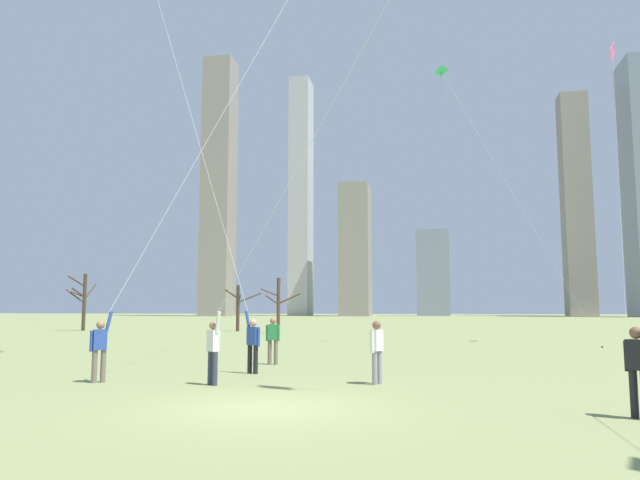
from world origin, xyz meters
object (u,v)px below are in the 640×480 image
(distant_kite_low_near_trees_pink, at_px, (613,68))
(bare_tree_center, at_px, (83,299))
(kite_flyer_foreground_left_teal, at_px, (292,199))
(kite_flyer_midfield_left_orange, at_px, (196,172))
(bystander_strolling_midfield, at_px, (273,338))
(kite_flyer_far_back_blue, at_px, (224,240))
(bare_tree_left_of_center, at_px, (279,302))
(bare_tree_right_of_center, at_px, (238,305))
(bystander_far_off_by_trees, at_px, (377,349))
(distant_kite_drifting_right_green, at_px, (457,98))

(distant_kite_low_near_trees_pink, relative_size, bare_tree_center, 3.34)
(kite_flyer_foreground_left_teal, bearing_deg, kite_flyer_midfield_left_orange, 141.70)
(bystander_strolling_midfield, bearing_deg, kite_flyer_foreground_left_teal, -71.30)
(kite_flyer_far_back_blue, distance_m, distant_kite_low_near_trees_pink, 25.15)
(distant_kite_low_near_trees_pink, bearing_deg, kite_flyer_midfield_left_orange, -135.76)
(bystander_strolling_midfield, distance_m, bare_tree_center, 37.22)
(bare_tree_left_of_center, distance_m, bare_tree_center, 18.60)
(bystander_strolling_midfield, xyz_separation_m, bare_tree_center, (-24.76, 27.72, 1.86))
(bare_tree_left_of_center, relative_size, bare_tree_right_of_center, 1.11)
(kite_flyer_foreground_left_teal, relative_size, bare_tree_right_of_center, 4.60)
(bystander_far_off_by_trees, distance_m, bare_tree_left_of_center, 31.84)
(bare_tree_center, height_order, bare_tree_right_of_center, bare_tree_center)
(kite_flyer_foreground_left_teal, height_order, distant_kite_low_near_trees_pink, kite_flyer_foreground_left_teal)
(kite_flyer_far_back_blue, relative_size, bare_tree_left_of_center, 3.88)
(kite_flyer_midfield_left_orange, relative_size, bystander_strolling_midfield, 12.58)
(bystander_strolling_midfield, bearing_deg, bystander_far_off_by_trees, -49.49)
(bare_tree_left_of_center, bearing_deg, bystander_strolling_midfield, -75.98)
(bystander_far_off_by_trees, distance_m, distant_kite_low_near_trees_pink, 25.58)
(bystander_strolling_midfield, bearing_deg, kite_flyer_midfield_left_orange, -114.27)
(bystander_far_off_by_trees, xyz_separation_m, bare_tree_left_of_center, (-10.37, 30.06, 1.51))
(bare_tree_left_of_center, bearing_deg, bystander_far_off_by_trees, -70.96)
(distant_kite_drifting_right_green, relative_size, bare_tree_left_of_center, 3.56)
(kite_flyer_far_back_blue, bearing_deg, kite_flyer_foreground_left_teal, -52.66)
(kite_flyer_foreground_left_teal, height_order, bystander_strolling_midfield, kite_flyer_foreground_left_teal)
(kite_flyer_far_back_blue, bearing_deg, bystander_strolling_midfield, 64.34)
(kite_flyer_far_back_blue, bearing_deg, bare_tree_left_of_center, 100.83)
(bystander_strolling_midfield, distance_m, distant_kite_drifting_right_green, 18.97)
(distant_kite_low_near_trees_pink, xyz_separation_m, distant_kite_drifting_right_green, (-8.43, -0.97, -1.52))
(bystander_far_off_by_trees, relative_size, distant_kite_drifting_right_green, 0.10)
(kite_flyer_far_back_blue, xyz_separation_m, distant_kite_drifting_right_green, (8.20, 14.44, 9.38))
(bystander_far_off_by_trees, xyz_separation_m, distant_kite_low_near_trees_pink, (11.52, 17.95, 14.13))
(kite_flyer_midfield_left_orange, xyz_separation_m, distant_kite_drifting_right_green, (8.71, 15.72, 7.41))
(bystander_far_off_by_trees, height_order, bare_tree_left_of_center, bare_tree_left_of_center)
(bystander_strolling_midfield, xyz_separation_m, bare_tree_left_of_center, (-6.32, 25.32, 1.51))
(kite_flyer_far_back_blue, bearing_deg, distant_kite_low_near_trees_pink, 42.83)
(kite_flyer_midfield_left_orange, bearing_deg, bare_tree_left_of_center, 99.37)
(kite_flyer_far_back_blue, relative_size, distant_kite_drifting_right_green, 1.09)
(kite_flyer_far_back_blue, relative_size, bare_tree_center, 3.40)
(bystander_far_off_by_trees, bearing_deg, distant_kite_low_near_trees_pink, 57.32)
(kite_flyer_far_back_blue, bearing_deg, distant_kite_drifting_right_green, 60.42)
(distant_kite_low_near_trees_pink, bearing_deg, bystander_far_off_by_trees, -122.68)
(kite_flyer_far_back_blue, height_order, bare_tree_left_of_center, kite_flyer_far_back_blue)
(kite_flyer_far_back_blue, xyz_separation_m, bystander_far_off_by_trees, (5.11, -2.54, -3.23))
(kite_flyer_far_back_blue, distance_m, kite_flyer_foreground_left_teal, 5.36)
(bystander_strolling_midfield, relative_size, distant_kite_low_near_trees_pink, 0.10)
(bystander_strolling_midfield, xyz_separation_m, bystander_far_off_by_trees, (4.05, -4.74, 0.00))
(bystander_strolling_midfield, bearing_deg, kite_flyer_far_back_blue, -115.66)
(bystander_strolling_midfield, distance_m, bystander_far_off_by_trees, 6.24)
(kite_flyer_far_back_blue, distance_m, distant_kite_drifting_right_green, 19.07)
(bare_tree_right_of_center, bearing_deg, kite_flyer_midfield_left_orange, -74.08)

